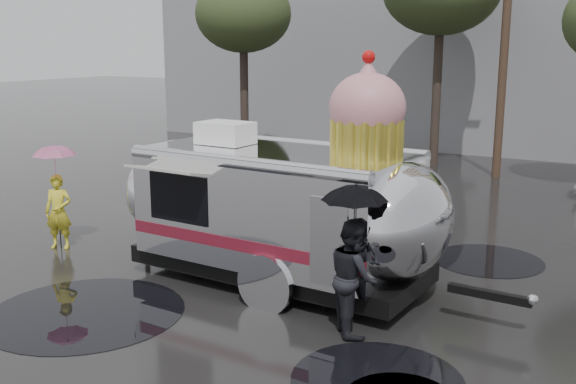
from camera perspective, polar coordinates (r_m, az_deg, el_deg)
The scene contains 12 objects.
ground at distance 12.49m, azimuth -8.99°, elevation -8.56°, with size 120.00×120.00×0.00m, color black.
puddles at distance 11.16m, azimuth -1.32°, elevation -11.01°, with size 8.09×9.32×0.01m.
grey_building at distance 35.03m, azimuth 10.75°, elevation 15.66°, with size 22.00×12.00×13.00m, color slate.
utility_pole at distance 23.59m, azimuth 17.90°, elevation 12.33°, with size 1.60×0.28×9.00m.
tree_left at distance 26.34m, azimuth -3.82°, elevation 14.74°, with size 3.64×3.64×6.95m.
barricade_row at distance 23.32m, azimuth -4.71°, elevation 2.77°, with size 4.30×0.80×1.00m.
airstream_trailer at distance 12.48m, azimuth -0.42°, elevation -0.94°, with size 8.22×3.24×4.43m.
person_left at distance 15.64m, azimuth -18.85°, elevation -1.59°, with size 0.60×0.40×1.65m, color yellow.
umbrella_pink at distance 15.41m, azimuth -19.14°, elevation 2.44°, with size 1.16×1.16×2.34m.
person_right at distance 10.57m, azimuth 5.51°, elevation -7.16°, with size 0.87×0.49×1.82m, color black.
umbrella_black at distance 10.26m, azimuth 5.64°, elevation -1.56°, with size 1.25×1.25×2.40m.
tripod at distance 11.24m, azimuth 4.65°, elevation -5.56°, with size 0.61×0.67×1.62m.
Camera 1 is at (7.30, -9.10, 4.46)m, focal length 42.00 mm.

